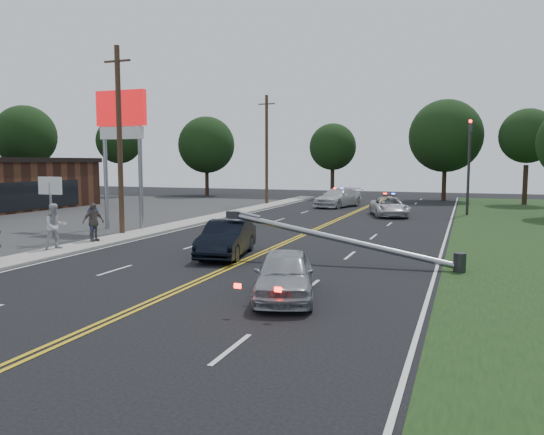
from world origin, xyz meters
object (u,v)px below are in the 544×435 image
at_px(bystander_b, 55,226).
at_px(emergency_b, 338,198).
at_px(fallen_streetlight, 352,241).
at_px(small_sign, 50,190).
at_px(utility_pole_mid, 120,140).
at_px(pylon_sign, 122,126).
at_px(bystander_c, 93,224).
at_px(utility_pole_far, 267,149).
at_px(traffic_signal, 469,158).
at_px(emergency_a, 389,207).
at_px(bystander_d, 93,222).
at_px(waiting_sedan, 284,274).
at_px(crashed_sedan, 227,239).

bearing_deg(bystander_b, emergency_b, 13.55).
bearing_deg(fallen_streetlight, small_sign, 167.60).
xyz_separation_m(fallen_streetlight, utility_pole_mid, (-13.39, 4.00, 4.17)).
relative_size(pylon_sign, bystander_c, 4.85).
bearing_deg(fallen_streetlight, utility_pole_far, 117.24).
height_order(traffic_signal, emergency_a, traffic_signal).
relative_size(small_sign, utility_pole_mid, 0.31).
bearing_deg(utility_pole_far, bystander_d, -88.72).
height_order(small_sign, waiting_sedan, small_sign).
height_order(small_sign, crashed_sedan, small_sign).
bearing_deg(bystander_d, pylon_sign, 43.15).
bearing_deg(waiting_sedan, utility_pole_far, 95.34).
distance_m(utility_pole_mid, crashed_sedan, 9.99).
distance_m(utility_pole_mid, bystander_b, 6.78).
bearing_deg(fallen_streetlight, crashed_sedan, 179.44).
distance_m(crashed_sedan, bystander_b, 7.74).
height_order(emergency_b, bystander_d, bystander_d).
bearing_deg(emergency_b, bystander_d, -87.76).
xyz_separation_m(traffic_signal, bystander_d, (-16.94, -21.02, -3.16)).
height_order(pylon_sign, bystander_d, pylon_sign).
height_order(utility_pole_mid, utility_pole_far, same).
bearing_deg(utility_pole_mid, fallen_streetlight, -16.64).
height_order(pylon_sign, waiting_sedan, pylon_sign).
distance_m(pylon_sign, utility_pole_mid, 2.55).
bearing_deg(bystander_d, emergency_b, 8.52).
bearing_deg(emergency_a, fallen_streetlight, -104.12).
bearing_deg(traffic_signal, utility_pole_far, 167.11).
xyz_separation_m(bystander_b, bystander_d, (0.05, 2.45, -0.08)).
xyz_separation_m(pylon_sign, emergency_b, (8.16, 19.64, -5.17)).
height_order(traffic_signal, utility_pole_mid, utility_pole_mid).
distance_m(emergency_a, bystander_b, 23.70).
relative_size(pylon_sign, bystander_b, 3.98).
distance_m(traffic_signal, fallen_streetlight, 22.62).
relative_size(small_sign, bystander_b, 1.54).
relative_size(crashed_sedan, waiting_sedan, 1.10).
bearing_deg(emergency_a, bystander_d, -140.31).
distance_m(utility_pole_far, waiting_sedan, 34.28).
relative_size(traffic_signal, emergency_a, 1.43).
relative_size(traffic_signal, waiting_sedan, 1.71).
distance_m(fallen_streetlight, emergency_b, 26.46).
xyz_separation_m(small_sign, utility_pole_far, (4.80, 22.00, 2.75)).
bearing_deg(utility_pole_mid, bystander_c, -81.55).
bearing_deg(bystander_d, crashed_sedan, -74.13).
relative_size(pylon_sign, emergency_b, 1.40).
bearing_deg(small_sign, emergency_a, 41.87).
bearing_deg(traffic_signal, utility_pole_mid, -134.20).
bearing_deg(crashed_sedan, emergency_b, 82.33).
bearing_deg(bystander_d, traffic_signal, -16.01).
relative_size(fallen_streetlight, emergency_b, 1.64).
distance_m(pylon_sign, crashed_sedan, 12.29).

